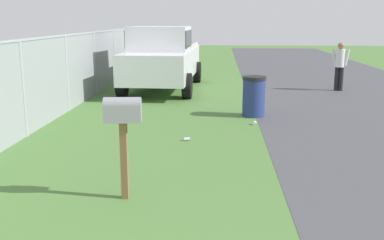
{
  "coord_description": "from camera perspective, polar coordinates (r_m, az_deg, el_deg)",
  "views": [
    {
      "loc": [
        -0.95,
        -0.35,
        2.33
      ],
      "look_at": [
        5.46,
        0.04,
        0.89
      ],
      "focal_mm": 42.29,
      "sensor_mm": 36.0,
      "label": 1
    }
  ],
  "objects": [
    {
      "name": "mailbox",
      "position": [
        5.84,
        -8.71,
        0.19
      ],
      "size": [
        0.24,
        0.49,
        1.36
      ],
      "rotation": [
        0.0,
        0.0,
        0.1
      ],
      "color": "brown",
      "rests_on": "ground"
    },
    {
      "name": "pickup_truck",
      "position": [
        15.07,
        -3.76,
        7.99
      ],
      "size": [
        5.47,
        2.37,
        2.09
      ],
      "rotation": [
        0.0,
        0.0,
        3.11
      ],
      "color": "silver",
      "rests_on": "ground"
    },
    {
      "name": "trash_bin",
      "position": [
        11.07,
        7.8,
        2.99
      ],
      "size": [
        0.57,
        0.57,
        0.97
      ],
      "color": "navy",
      "rests_on": "ground"
    },
    {
      "name": "pedestrian",
      "position": [
        15.65,
        18.15,
        6.82
      ],
      "size": [
        0.3,
        0.54,
        1.58
      ],
      "rotation": [
        0.0,
        0.0,
        2.8
      ],
      "color": "black",
      "rests_on": "ground"
    },
    {
      "name": "fence_section",
      "position": [
        10.74,
        -17.79,
        5.19
      ],
      "size": [
        18.31,
        0.07,
        1.95
      ],
      "color": "#9EA3A8",
      "rests_on": "ground"
    },
    {
      "name": "litter_can_far_scatter",
      "position": [
        8.82,
        -0.66,
        -2.42
      ],
      "size": [
        0.1,
        0.13,
        0.07
      ],
      "primitive_type": "cylinder",
      "rotation": [
        0.0,
        1.57,
        1.88
      ],
      "color": "silver",
      "rests_on": "ground"
    },
    {
      "name": "litter_cup_by_mailbox",
      "position": [
        10.23,
        7.87,
        -0.38
      ],
      "size": [
        0.11,
        0.1,
        0.08
      ],
      "primitive_type": "cylinder",
      "rotation": [
        0.0,
        1.57,
        6.1
      ],
      "color": "white",
      "rests_on": "ground"
    }
  ]
}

